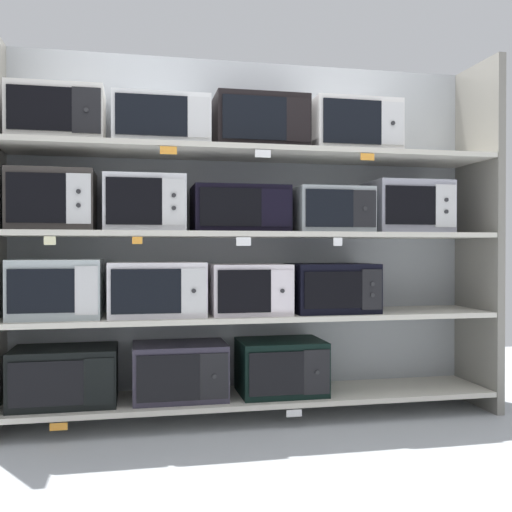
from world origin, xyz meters
TOP-DOWN VIEW (x-y plane):
  - ground at (0.00, -1.00)m, footprint 6.87×6.00m
  - back_panel at (0.00, 0.26)m, footprint 3.07×0.04m
  - upright_right at (1.46, 0.00)m, footprint 0.05×0.49m
  - shelf_0 at (0.00, 0.00)m, footprint 2.87×0.49m
  - microwave_0 at (-1.09, -0.00)m, footprint 0.57×0.38m
  - microwave_1 at (-0.45, -0.00)m, footprint 0.53×0.38m
  - microwave_2 at (0.15, -0.00)m, footprint 0.50×0.40m
  - price_tag_0 at (-1.09, -0.25)m, footprint 0.09×0.00m
  - price_tag_1 at (0.17, -0.25)m, footprint 0.09×0.00m
  - shelf_1 at (0.00, 0.00)m, footprint 2.87×0.49m
  - microwave_3 at (-1.13, -0.00)m, footprint 0.49×0.37m
  - microwave_4 at (-0.58, -0.00)m, footprint 0.54×0.40m
  - microwave_5 at (-0.05, -0.00)m, footprint 0.46×0.41m
  - microwave_6 at (0.47, -0.00)m, footprint 0.50×0.42m
  - shelf_2 at (0.00, 0.00)m, footprint 2.87×0.49m
  - microwave_7 at (-1.15, -0.00)m, footprint 0.45×0.39m
  - microwave_8 at (-0.65, -0.00)m, footprint 0.45×0.38m
  - microwave_9 at (-0.10, -0.00)m, footprint 0.55×0.36m
  - microwave_10 at (0.45, -0.00)m, footprint 0.45×0.43m
  - microwave_11 at (0.97, -0.00)m, footprint 0.48×0.36m
  - price_tag_2 at (-1.13, -0.25)m, footprint 0.06×0.00m
  - price_tag_3 at (-0.69, -0.25)m, footprint 0.05×0.00m
  - price_tag_4 at (-0.12, -0.25)m, footprint 0.08×0.00m
  - price_tag_5 at (0.42, -0.25)m, footprint 0.05×0.00m
  - shelf_3 at (0.00, 0.00)m, footprint 2.87×0.49m
  - microwave_12 at (-1.12, -0.00)m, footprint 0.50×0.38m
  - microwave_13 at (-0.56, -0.00)m, footprint 0.54×0.40m
  - microwave_14 at (0.02, -0.00)m, footprint 0.54×0.34m
  - microwave_15 at (0.60, -0.00)m, footprint 0.53×0.38m
  - price_tag_6 at (-0.53, -0.25)m, footprint 0.09×0.00m
  - price_tag_7 at (-0.01, -0.25)m, footprint 0.09×0.00m
  - price_tag_8 at (0.60, -0.25)m, footprint 0.08×0.00m

SIDE VIEW (x-z plane):
  - ground at x=0.00m, z-range -0.02..0.00m
  - price_tag_1 at x=0.17m, z-range 0.07..0.11m
  - price_tag_0 at x=-1.09m, z-range 0.07..0.11m
  - shelf_0 at x=0.00m, z-range 0.11..0.14m
  - microwave_0 at x=-1.09m, z-range 0.14..0.46m
  - microwave_1 at x=-0.45m, z-range 0.14..0.46m
  - microwave_2 at x=0.15m, z-range 0.14..0.46m
  - shelf_1 at x=0.00m, z-range 0.59..0.62m
  - microwave_5 at x=-0.05m, z-range 0.62..0.92m
  - microwave_6 at x=0.47m, z-range 0.62..0.92m
  - microwave_4 at x=-0.58m, z-range 0.62..0.93m
  - microwave_3 at x=-1.13m, z-range 0.62..0.95m
  - price_tag_4 at x=-0.12m, z-range 1.02..1.07m
  - price_tag_5 at x=0.42m, z-range 1.02..1.07m
  - price_tag_2 at x=-1.13m, z-range 1.03..1.07m
  - price_tag_3 at x=-0.69m, z-range 1.03..1.07m
  - shelf_2 at x=0.00m, z-range 1.08..1.11m
  - back_panel at x=0.00m, z-range 0.00..2.19m
  - upright_right at x=1.46m, z-range 0.00..2.19m
  - microwave_10 at x=0.45m, z-range 1.11..1.37m
  - microwave_9 at x=-0.10m, z-range 1.11..1.37m
  - microwave_8 at x=-0.65m, z-range 1.11..1.42m
  - microwave_11 at x=0.97m, z-range 1.11..1.43m
  - microwave_7 at x=-1.15m, z-range 1.11..1.44m
  - price_tag_7 at x=-0.01m, z-range 1.51..1.55m
  - price_tag_6 at x=-0.53m, z-range 1.51..1.55m
  - price_tag_8 at x=0.60m, z-range 1.51..1.55m
  - shelf_3 at x=0.00m, z-range 1.56..1.59m
  - microwave_13 at x=-0.56m, z-range 1.59..1.87m
  - microwave_12 at x=-1.12m, z-range 1.59..1.89m
  - microwave_15 at x=0.60m, z-range 1.59..1.90m
  - microwave_14 at x=0.02m, z-range 1.59..1.90m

